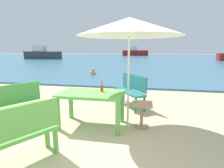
{
  "coord_description": "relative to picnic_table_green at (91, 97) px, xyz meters",
  "views": [
    {
      "loc": [
        0.91,
        -2.36,
        1.69
      ],
      "look_at": [
        -0.12,
        3.0,
        0.6
      ],
      "focal_mm": 28.21,
      "sensor_mm": 36.0,
      "label": 1
    }
  ],
  "objects": [
    {
      "name": "ground_plane",
      "position": [
        0.23,
        -1.2,
        -0.65
      ],
      "size": [
        120.0,
        120.0,
        0.0
      ],
      "primitive_type": "plane",
      "color": "#C6B287"
    },
    {
      "name": "sea_water",
      "position": [
        0.23,
        28.8,
        -0.61
      ],
      "size": [
        120.0,
        50.0,
        0.08
      ],
      "primitive_type": "cube",
      "color": "#386B84",
      "rests_on": "ground_plane"
    },
    {
      "name": "picnic_table_green",
      "position": [
        0.0,
        0.0,
        0.0
      ],
      "size": [
        1.4,
        0.8,
        0.76
      ],
      "color": "#60B24C",
      "rests_on": "ground_plane"
    },
    {
      "name": "beer_bottle_amber",
      "position": [
        0.21,
        0.12,
        0.2
      ],
      "size": [
        0.07,
        0.07,
        0.26
      ],
      "color": "brown",
      "rests_on": "picnic_table_green"
    },
    {
      "name": "patio_umbrella",
      "position": [
        0.8,
        0.07,
        1.47
      ],
      "size": [
        2.1,
        2.1,
        2.3
      ],
      "color": "silver",
      "rests_on": "ground_plane"
    },
    {
      "name": "side_table_wood",
      "position": [
        1.1,
        0.15,
        -0.3
      ],
      "size": [
        0.44,
        0.44,
        0.54
      ],
      "color": "tan",
      "rests_on": "ground_plane"
    },
    {
      "name": "bench_teal_center",
      "position": [
        0.75,
        1.5,
        -0.11
      ],
      "size": [
        1.02,
        1.17,
        0.95
      ],
      "color": "#237275",
      "rests_on": "ground_plane"
    },
    {
      "name": "bench_green_left",
      "position": [
        -0.6,
        -1.58,
        -0.11
      ],
      "size": [
        0.93,
        1.21,
        0.95
      ],
      "color": "#60B24C",
      "rests_on": "ground_plane"
    },
    {
      "name": "bench_green_right",
      "position": [
        -1.58,
        -0.42,
        -0.11
      ],
      "size": [
        0.93,
        1.21,
        0.95
      ],
      "color": "#4C9E47",
      "rests_on": "ground_plane"
    },
    {
      "name": "swimmer_person",
      "position": [
        -2.16,
        7.16,
        -0.41
      ],
      "size": [
        0.34,
        0.34,
        0.41
      ],
      "color": "tan",
      "rests_on": "sea_water"
    },
    {
      "name": "boat_fishing_trawler",
      "position": [
        -15.42,
        22.76,
        0.2
      ],
      "size": [
        5.86,
        1.6,
        2.13
      ],
      "color": "#38383F",
      "rests_on": "sea_water"
    },
    {
      "name": "boat_sailboat",
      "position": [
        -1.48,
        39.91,
        0.22
      ],
      "size": [
        6.06,
        1.65,
        2.2
      ],
      "color": "maroon",
      "rests_on": "sea_water"
    }
  ]
}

